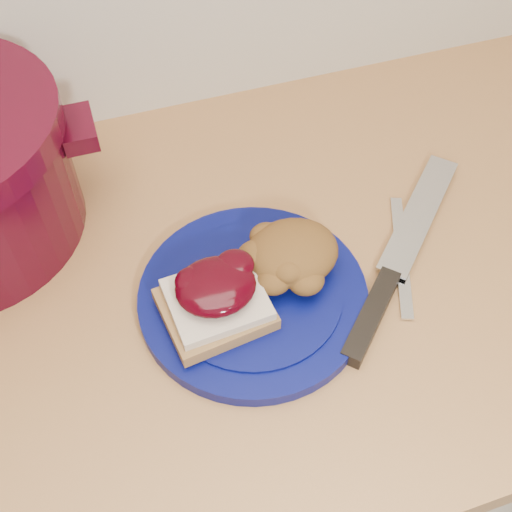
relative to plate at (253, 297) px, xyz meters
name	(u,v)px	position (x,y,z in m)	size (l,w,h in m)	color
base_cabinet	(216,448)	(-0.05, 0.04, -0.48)	(4.00, 0.60, 0.86)	beige
plate	(253,297)	(0.00, 0.00, 0.00)	(0.24, 0.24, 0.02)	#050B52
sandwich	(216,298)	(-0.04, -0.01, 0.03)	(0.11, 0.10, 0.05)	olive
stuffing_mound	(292,252)	(0.05, 0.02, 0.04)	(0.10, 0.08, 0.05)	brown
chef_knife	(385,286)	(0.14, -0.03, 0.00)	(0.24, 0.24, 0.02)	black
butter_knife	(401,255)	(0.18, 0.01, 0.00)	(0.17, 0.01, 0.00)	silver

